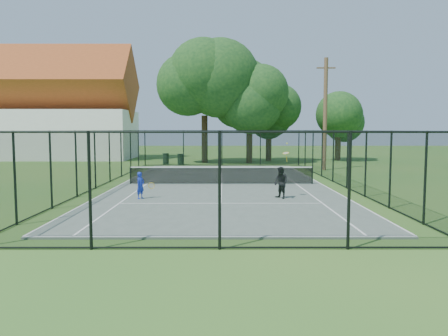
{
  "coord_description": "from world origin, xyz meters",
  "views": [
    {
      "loc": [
        0.08,
        -23.83,
        3.02
      ],
      "look_at": [
        0.13,
        -3.0,
        1.2
      ],
      "focal_mm": 35.0,
      "sensor_mm": 36.0,
      "label": 1
    }
  ],
  "objects_px": {
    "tennis_net": "(221,175)",
    "player_black": "(281,183)",
    "utility_pole": "(325,114)",
    "trash_bin_left": "(166,159)",
    "player_blue": "(141,185)",
    "trash_bin_right": "(181,159)"
  },
  "relations": [
    {
      "from": "trash_bin_left",
      "to": "player_black",
      "type": "relative_size",
      "value": 0.4
    },
    {
      "from": "utility_pole",
      "to": "player_black",
      "type": "relative_size",
      "value": 3.48
    },
    {
      "from": "tennis_net",
      "to": "player_blue",
      "type": "height_order",
      "value": "player_blue"
    },
    {
      "from": "trash_bin_left",
      "to": "player_black",
      "type": "xyz_separation_m",
      "value": [
        7.54,
        -19.57,
        0.26
      ]
    },
    {
      "from": "trash_bin_left",
      "to": "player_blue",
      "type": "bearing_deg",
      "value": -85.68
    },
    {
      "from": "player_black",
      "to": "trash_bin_right",
      "type": "bearing_deg",
      "value": 107.86
    },
    {
      "from": "trash_bin_left",
      "to": "trash_bin_right",
      "type": "distance_m",
      "value": 1.37
    },
    {
      "from": "trash_bin_right",
      "to": "utility_pole",
      "type": "distance_m",
      "value": 13.02
    },
    {
      "from": "player_black",
      "to": "tennis_net",
      "type": "bearing_deg",
      "value": 116.87
    },
    {
      "from": "trash_bin_left",
      "to": "utility_pole",
      "type": "bearing_deg",
      "value": -23.27
    },
    {
      "from": "tennis_net",
      "to": "trash_bin_right",
      "type": "bearing_deg",
      "value": 104.34
    },
    {
      "from": "trash_bin_right",
      "to": "player_blue",
      "type": "distance_m",
      "value": 19.33
    },
    {
      "from": "utility_pole",
      "to": "player_blue",
      "type": "distance_m",
      "value": 18.43
    },
    {
      "from": "utility_pole",
      "to": "trash_bin_left",
      "type": "bearing_deg",
      "value": 156.73
    },
    {
      "from": "trash_bin_right",
      "to": "utility_pole",
      "type": "relative_size",
      "value": 0.11
    },
    {
      "from": "trash_bin_right",
      "to": "player_black",
      "type": "height_order",
      "value": "player_black"
    },
    {
      "from": "player_blue",
      "to": "tennis_net",
      "type": "bearing_deg",
      "value": 56.24
    },
    {
      "from": "utility_pole",
      "to": "player_blue",
      "type": "xyz_separation_m",
      "value": [
        -11.2,
        -14.18,
        -3.6
      ]
    },
    {
      "from": "trash_bin_left",
      "to": "utility_pole",
      "type": "relative_size",
      "value": 0.12
    },
    {
      "from": "trash_bin_left",
      "to": "trash_bin_right",
      "type": "relative_size",
      "value": 1.03
    },
    {
      "from": "tennis_net",
      "to": "player_black",
      "type": "xyz_separation_m",
      "value": [
        2.59,
        -5.12,
        0.18
      ]
    },
    {
      "from": "trash_bin_right",
      "to": "player_black",
      "type": "relative_size",
      "value": 0.39
    }
  ]
}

